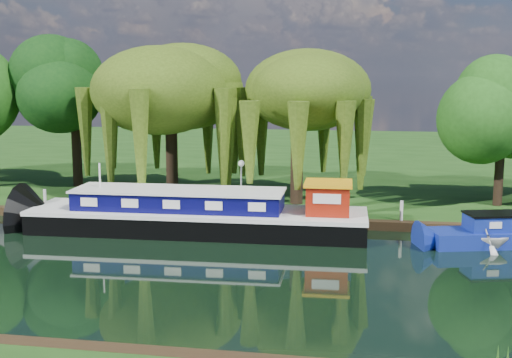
# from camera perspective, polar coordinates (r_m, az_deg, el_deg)

# --- Properties ---
(ground) EXTENTS (120.00, 120.00, 0.00)m
(ground) POSITION_cam_1_polar(r_m,az_deg,el_deg) (25.67, -6.95, -8.07)
(ground) COLOR black
(far_bank) EXTENTS (120.00, 52.00, 0.45)m
(far_bank) POSITION_cam_1_polar(r_m,az_deg,el_deg) (58.36, 2.62, 2.00)
(far_bank) COLOR #163A10
(far_bank) RESTS_ON ground
(dutch_barge) EXTENTS (16.48, 4.14, 3.46)m
(dutch_barge) POSITION_cam_1_polar(r_m,az_deg,el_deg) (31.34, -5.01, -3.22)
(dutch_barge) COLOR black
(dutch_barge) RESTS_ON ground
(red_dinghy) EXTENTS (3.62, 2.95, 0.66)m
(red_dinghy) POSITION_cam_1_polar(r_m,az_deg,el_deg) (32.95, -15.27, -4.43)
(red_dinghy) COLOR maroon
(red_dinghy) RESTS_ON ground
(white_cruiser) EXTENTS (2.66, 2.33, 1.35)m
(white_cruiser) POSITION_cam_1_polar(r_m,az_deg,el_deg) (30.29, 19.71, -5.85)
(white_cruiser) COLOR silver
(white_cruiser) RESTS_ON ground
(willow_left) EXTENTS (7.06, 7.06, 8.46)m
(willow_left) POSITION_cam_1_polar(r_m,az_deg,el_deg) (37.89, -7.62, 7.65)
(willow_left) COLOR black
(willow_left) RESTS_ON far_bank
(willow_right) EXTENTS (6.34, 6.34, 7.73)m
(willow_right) POSITION_cam_1_polar(r_m,az_deg,el_deg) (35.53, 3.70, 6.79)
(willow_right) COLOR black
(willow_right) RESTS_ON far_bank
(tree_far_mid) EXTENTS (5.38, 5.38, 8.80)m
(tree_far_mid) POSITION_cam_1_polar(r_m,az_deg,el_deg) (42.72, -15.87, 7.46)
(tree_far_mid) COLOR black
(tree_far_mid) RESTS_ON far_bank
(tree_far_right) EXTENTS (4.31, 4.31, 7.05)m
(tree_far_right) POSITION_cam_1_polar(r_m,az_deg,el_deg) (37.40, 21.07, 5.13)
(tree_far_right) COLOR black
(tree_far_right) RESTS_ON far_bank
(lamppost) EXTENTS (0.36, 0.36, 2.56)m
(lamppost) POSITION_cam_1_polar(r_m,az_deg,el_deg) (34.98, -1.32, 0.73)
(lamppost) COLOR silver
(lamppost) RESTS_ON far_bank
(mooring_posts) EXTENTS (19.16, 0.16, 1.00)m
(mooring_posts) POSITION_cam_1_polar(r_m,az_deg,el_deg) (33.42, -3.69, -2.25)
(mooring_posts) COLOR silver
(mooring_posts) RESTS_ON far_bank
(reeds_near) EXTENTS (33.70, 1.50, 1.10)m
(reeds_near) POSITION_cam_1_polar(r_m,az_deg,el_deg) (17.38, 8.29, -14.85)
(reeds_near) COLOR #1F5015
(reeds_near) RESTS_ON ground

